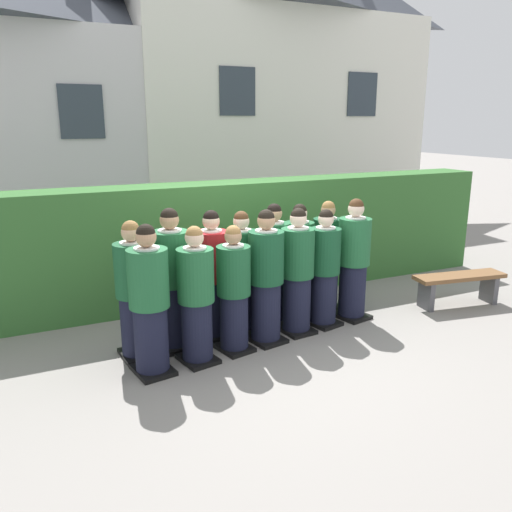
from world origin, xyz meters
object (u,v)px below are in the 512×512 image
object	(u,v)px
student_rear_row_0	(134,294)
student_rear_row_4	(274,266)
student_front_row_2	(234,293)
student_front_row_3	(266,280)
student_rear_row_3	(242,275)
wooden_bench	(459,283)
student_front_row_6	(353,262)
student_in_red_blazer	(212,278)
student_front_row_0	(150,304)
student_rear_row_5	(299,263)
student_front_row_4	(297,274)
student_rear_row_1	(172,283)
student_front_row_5	(324,271)
student_rear_row_6	(327,258)
student_front_row_1	(196,299)

from	to	relation	value
student_rear_row_0	student_rear_row_4	world-z (taller)	student_rear_row_4
student_front_row_2	student_front_row_3	bearing A→B (deg)	9.90
student_rear_row_3	wooden_bench	bearing A→B (deg)	-8.93
student_front_row_6	student_in_red_blazer	size ratio (longest dim) A/B	1.03
student_front_row_6	student_rear_row_3	distance (m)	1.59
student_front_row_0	student_rear_row_5	distance (m)	2.49
student_front_row_6	student_rear_row_4	size ratio (longest dim) A/B	1.03
student_front_row_0	student_front_row_4	bearing A→B (deg)	9.28
student_front_row_3	student_rear_row_1	bearing A→B (deg)	163.49
student_front_row_5	student_rear_row_0	size ratio (longest dim) A/B	0.97
student_front_row_5	student_front_row_6	bearing A→B (deg)	5.32
student_front_row_2	student_rear_row_6	distance (m)	1.95
student_in_red_blazer	student_rear_row_4	size ratio (longest dim) A/B	1.00
student_front_row_2	wooden_bench	world-z (taller)	student_front_row_2
student_rear_row_3	student_rear_row_4	bearing A→B (deg)	11.64
student_front_row_3	student_rear_row_3	world-z (taller)	student_front_row_3
student_front_row_6	student_rear_row_6	size ratio (longest dim) A/B	1.06
student_front_row_5	student_rear_row_3	distance (m)	1.11
student_rear_row_4	student_rear_row_1	bearing A→B (deg)	-170.80
student_rear_row_5	student_in_red_blazer	bearing A→B (deg)	-170.78
student_rear_row_4	student_in_red_blazer	bearing A→B (deg)	-171.16
student_front_row_2	wooden_bench	distance (m)	3.67
student_front_row_6	student_front_row_0	bearing A→B (deg)	-171.51
student_front_row_0	wooden_bench	distance (m)	4.71
student_front_row_2	student_front_row_5	distance (m)	1.43
student_front_row_4	student_rear_row_6	world-z (taller)	student_front_row_4
student_front_row_3	student_front_row_2	bearing A→B (deg)	-170.10
student_front_row_2	student_rear_row_6	size ratio (longest dim) A/B	0.96
student_front_row_5	student_rear_row_4	bearing A→B (deg)	144.00
student_rear_row_1	student_rear_row_5	world-z (taller)	student_rear_row_1
student_front_row_2	student_rear_row_5	bearing A→B (deg)	29.18
student_front_row_0	student_front_row_4	xyz separation A→B (m)	(1.99, 0.33, -0.01)
student_rear_row_1	student_rear_row_6	world-z (taller)	student_rear_row_1
student_front_row_4	student_rear_row_0	bearing A→B (deg)	175.82
student_rear_row_3	student_rear_row_6	bearing A→B (deg)	9.31
student_front_row_4	student_front_row_0	bearing A→B (deg)	-170.72
student_in_red_blazer	student_rear_row_6	size ratio (longest dim) A/B	1.03
student_rear_row_0	student_front_row_0	bearing A→B (deg)	-83.13
student_front_row_1	student_in_red_blazer	size ratio (longest dim) A/B	0.97
student_rear_row_5	student_front_row_1	bearing A→B (deg)	-155.36
student_rear_row_1	student_rear_row_5	bearing A→B (deg)	9.39
student_front_row_1	student_front_row_5	bearing A→B (deg)	10.24
student_rear_row_6	wooden_bench	size ratio (longest dim) A/B	1.11
student_rear_row_5	wooden_bench	bearing A→B (deg)	-16.65
student_front_row_1	student_rear_row_4	distance (m)	1.55
student_rear_row_0	student_rear_row_5	size ratio (longest dim) A/B	1.02
student_rear_row_6	student_front_row_0	bearing A→B (deg)	-161.88
student_front_row_0	student_front_row_1	world-z (taller)	student_front_row_0
student_front_row_4	student_in_red_blazer	world-z (taller)	student_front_row_4
student_front_row_0	student_front_row_5	world-z (taller)	student_front_row_0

